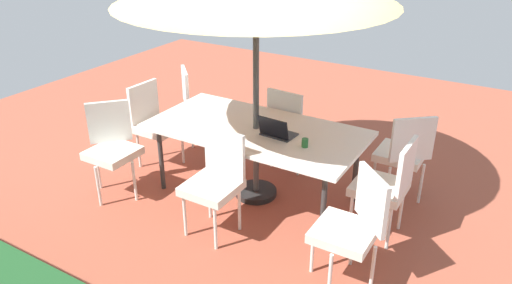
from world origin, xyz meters
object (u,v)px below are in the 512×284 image
at_px(chair_east, 154,121).
at_px(chair_southwest, 404,151).
at_px(chair_south, 291,124).
at_px(chair_northeast, 112,145).
at_px(chair_west, 387,183).
at_px(dining_table, 256,132).
at_px(chair_northwest, 352,225).
at_px(cup, 305,143).
at_px(chair_southeast, 198,101).
at_px(laptop, 277,132).
at_px(chair_north, 215,179).

bearing_deg(chair_east, chair_southwest, -72.88).
xyz_separation_m(chair_south, chair_northeast, (1.34, 1.45, 0.00)).
bearing_deg(chair_northeast, chair_east, 46.89).
bearing_deg(chair_northeast, chair_west, -32.58).
height_order(dining_table, chair_northwest, chair_northwest).
bearing_deg(chair_northwest, cup, -177.49).
distance_m(chair_south, chair_southeast, 1.34).
bearing_deg(chair_south, chair_northwest, 135.22).
bearing_deg(chair_northeast, chair_northwest, -48.41).
bearing_deg(dining_table, chair_east, -0.44).
bearing_deg(chair_southwest, chair_southeast, -41.81).
height_order(chair_west, laptop, laptop).
bearing_deg(dining_table, chair_south, -91.48).
xyz_separation_m(chair_northwest, laptop, (1.06, -0.70, 0.27)).
relative_size(chair_south, chair_west, 1.00).
xyz_separation_m(chair_south, chair_north, (0.02, 1.47, 0.00)).
distance_m(dining_table, chair_west, 1.38).
xyz_separation_m(chair_southwest, chair_south, (1.30, -0.05, 0.00)).
height_order(chair_southwest, chair_northwest, same).
bearing_deg(chair_north, dining_table, 93.75).
relative_size(chair_east, chair_northeast, 1.00).
distance_m(chair_northwest, cup, 1.00).
bearing_deg(chair_northwest, chair_south, 174.54).
distance_m(chair_west, laptop, 1.13).
bearing_deg(cup, chair_west, -170.59).
distance_m(chair_southeast, cup, 2.15).
relative_size(chair_northwest, chair_north, 1.00).
height_order(laptop, cup, laptop).
bearing_deg(chair_southwest, laptop, -3.92).
distance_m(chair_north, laptop, 0.76).
height_order(chair_east, cup, chair_east).
bearing_deg(chair_west, chair_south, -118.38).
distance_m(chair_northwest, chair_northeast, 2.65).
bearing_deg(laptop, chair_southwest, -140.58).
relative_size(chair_southwest, laptop, 2.94).
height_order(chair_southeast, chair_northeast, same).
height_order(chair_west, cup, chair_west).
xyz_separation_m(chair_southeast, chair_north, (-1.32, 1.51, 0.00)).
xyz_separation_m(dining_table, laptop, (-0.27, 0.07, 0.09)).
relative_size(chair_west, cup, 11.79).
bearing_deg(chair_south, dining_table, 92.90).
bearing_deg(chair_southeast, chair_north, 176.76).
bearing_deg(dining_table, chair_southeast, -30.55).
relative_size(dining_table, chair_west, 2.22).
bearing_deg(cup, chair_southeast, -25.45).
bearing_deg(chair_southwest, chair_east, -25.73).
relative_size(chair_southwest, chair_northeast, 1.00).
distance_m(dining_table, chair_north, 0.75).
xyz_separation_m(chair_west, chair_northeast, (2.69, 0.69, 0.00)).
bearing_deg(dining_table, chair_north, 90.00).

